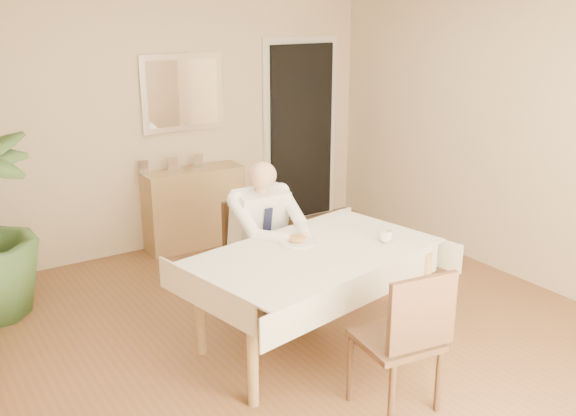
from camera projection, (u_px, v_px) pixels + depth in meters
room at (316, 172)px, 4.33m from camera, size 5.00×5.02×2.60m
doorway at (301, 133)px, 7.19m from camera, size 0.96×0.07×2.10m
mirror at (183, 93)px, 6.30m from camera, size 0.86×0.04×0.76m
dining_table at (315, 262)px, 4.47m from camera, size 1.90×1.32×0.75m
chair_far at (252, 247)px, 5.22m from camera, size 0.45×0.45×0.88m
chair_near at (406, 334)px, 3.76m from camera, size 0.50×0.50×0.94m
seated_man at (270, 234)px, 4.93m from camera, size 0.48×0.72×1.24m
plate at (297, 242)px, 4.58m from camera, size 0.26×0.26×0.02m
food at (297, 239)px, 4.57m from camera, size 0.14×0.14×0.06m
knife at (307, 241)px, 4.55m from camera, size 0.01×0.13×0.01m
fork at (297, 243)px, 4.51m from camera, size 0.01×0.13×0.01m
coffee_mug at (385, 236)px, 4.59m from camera, size 0.11×0.11×0.09m
sideboard at (194, 208)px, 6.53m from camera, size 1.01×0.36×0.81m
photo_frame_left at (143, 168)px, 6.19m from camera, size 0.10×0.02×0.14m
photo_frame_center at (173, 165)px, 6.30m from camera, size 0.10×0.02×0.14m
photo_frame_right at (198, 161)px, 6.46m from camera, size 0.10×0.02×0.14m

